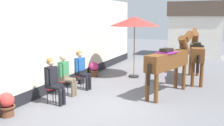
% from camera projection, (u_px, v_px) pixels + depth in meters
% --- Properties ---
extents(ground_plane, '(40.00, 40.00, 0.00)m').
position_uv_depth(ground_plane, '(139.00, 82.00, 10.36)').
color(ground_plane, slate).
extents(pub_facade_wall, '(0.34, 14.00, 3.40)m').
position_uv_depth(pub_facade_wall, '(61.00, 45.00, 9.69)').
color(pub_facade_wall, beige).
rests_on(pub_facade_wall, ground_plane).
extents(distant_cottage, '(3.40, 2.60, 3.50)m').
position_uv_depth(distant_cottage, '(196.00, 29.00, 17.00)').
color(distant_cottage, silver).
rests_on(distant_cottage, ground_plane).
extents(seated_visitor_near, '(0.61, 0.49, 1.39)m').
position_uv_depth(seated_visitor_near, '(53.00, 78.00, 7.70)').
color(seated_visitor_near, red).
rests_on(seated_visitor_near, ground_plane).
extents(seated_visitor_middle, '(0.61, 0.49, 1.39)m').
position_uv_depth(seated_visitor_middle, '(65.00, 72.00, 8.57)').
color(seated_visitor_middle, red).
rests_on(seated_visitor_middle, ground_plane).
extents(seated_visitor_far, '(0.61, 0.48, 1.39)m').
position_uv_depth(seated_visitor_far, '(81.00, 68.00, 9.35)').
color(seated_visitor_far, red).
rests_on(seated_visitor_far, ground_plane).
extents(saddled_horse_near, '(1.15, 2.90, 2.06)m').
position_uv_depth(saddled_horse_near, '(169.00, 60.00, 8.64)').
color(saddled_horse_near, brown).
rests_on(saddled_horse_near, ground_plane).
extents(saddled_horse_far, '(0.76, 2.98, 2.06)m').
position_uv_depth(saddled_horse_far, '(196.00, 52.00, 10.58)').
color(saddled_horse_far, brown).
rests_on(saddled_horse_far, ground_plane).
extents(flower_planter_nearest, '(0.43, 0.43, 0.64)m').
position_uv_depth(flower_planter_nearest, '(7.00, 104.00, 6.78)').
color(flower_planter_nearest, brown).
rests_on(flower_planter_nearest, ground_plane).
extents(flower_planter_farthest, '(0.43, 0.43, 0.64)m').
position_uv_depth(flower_planter_farthest, '(94.00, 69.00, 11.37)').
color(flower_planter_farthest, brown).
rests_on(flower_planter_farthest, ground_plane).
extents(cafe_parasol, '(2.10, 2.10, 2.58)m').
position_uv_depth(cafe_parasol, '(135.00, 22.00, 10.91)').
color(cafe_parasol, black).
rests_on(cafe_parasol, ground_plane).
extents(satchel_bag, '(0.17, 0.30, 0.20)m').
position_uv_depth(satchel_bag, '(81.00, 81.00, 10.17)').
color(satchel_bag, black).
rests_on(satchel_bag, ground_plane).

